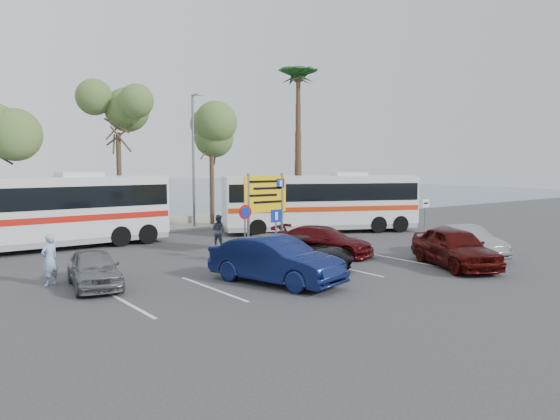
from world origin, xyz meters
TOP-DOWN VIEW (x-y plane):
  - ground at (0.00, 0.00)m, footprint 120.00×120.00m
  - kerb_strip at (0.00, 14.00)m, footprint 44.00×2.40m
  - seawall at (0.00, 16.00)m, footprint 48.00×0.80m
  - tree_mid at (-1.50, 14.00)m, footprint 3.20×3.20m
  - tree_right at (4.50, 14.00)m, footprint 3.20×3.20m
  - palm_tree at (11.50, 14.00)m, footprint 4.80×4.80m
  - street_lamp_right at (3.00, 13.52)m, footprint 0.45×1.15m
  - direction_sign at (1.00, 3.20)m, footprint 2.20×0.12m
  - sign_no_stop at (-0.60, 2.38)m, footprint 0.60×0.08m
  - sign_parking at (-0.20, 0.79)m, footprint 0.50×0.07m
  - sign_taxi at (9.80, 1.49)m, footprint 0.50×0.07m
  - lane_markings at (-1.14, -1.00)m, footprint 12.02×4.20m
  - coach_bus_left at (-6.50, 10.50)m, footprint 11.64×2.61m
  - coach_bus_right at (8.12, 7.68)m, footprint 11.26×6.77m
  - car_silver_a at (-7.09, 1.50)m, footprint 2.11×3.86m
  - car_blue at (-2.00, -1.63)m, footprint 2.91×5.09m
  - car_maroon at (2.90, 1.50)m, footprint 3.57×4.79m
  - car_red at (5.30, -3.50)m, footprint 3.59×4.94m
  - suv_black at (0.50, 0.11)m, footprint 2.77×4.68m
  - car_silver_b at (7.70, -2.38)m, footprint 2.69×4.34m
  - pedestrian_near at (-8.17, 2.66)m, footprint 0.75×0.65m
  - pedestrian_far at (0.54, 6.50)m, footprint 0.89×0.95m

SIDE VIEW (x-z plane):
  - ground at x=0.00m, z-range 0.00..0.00m
  - lane_markings at x=-1.14m, z-range 0.00..0.01m
  - kerb_strip at x=0.00m, z-range 0.00..0.15m
  - seawall at x=0.00m, z-range 0.00..0.60m
  - suv_black at x=0.50m, z-range 0.00..1.22m
  - car_silver_a at x=-7.09m, z-range 0.00..1.25m
  - car_maroon at x=2.90m, z-range 0.00..1.29m
  - car_silver_b at x=7.70m, z-range 0.00..1.35m
  - car_red at x=5.30m, z-range 0.00..1.56m
  - pedestrian_far at x=0.54m, z-range 0.00..1.56m
  - car_blue at x=-2.00m, z-range 0.00..1.59m
  - pedestrian_near at x=-8.17m, z-range 0.00..1.73m
  - sign_taxi at x=9.80m, z-range 0.32..2.52m
  - sign_parking at x=-0.20m, z-range 0.34..2.59m
  - sign_no_stop at x=-0.60m, z-range 0.40..2.75m
  - coach_bus_right at x=8.12m, z-range -0.13..3.38m
  - coach_bus_left at x=-6.50m, z-range -0.13..3.49m
  - direction_sign at x=1.00m, z-range 0.63..4.23m
  - street_lamp_right at x=3.00m, z-range 0.59..8.60m
  - tree_right at x=4.50m, z-range 2.47..9.87m
  - tree_mid at x=-1.50m, z-range 2.65..10.65m
  - palm_tree at x=11.50m, z-range 4.27..15.47m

